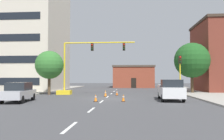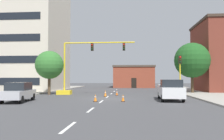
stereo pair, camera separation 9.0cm
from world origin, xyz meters
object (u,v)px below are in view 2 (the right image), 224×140
object	(u,v)px
pickup_truck_white	(170,90)
tree_left_near	(49,65)
traffic_cone_roadside_d	(117,93)
tree_right_mid	(192,60)
traffic_light_pole_right	(180,66)
traffic_cone_roadside_c	(105,93)
traffic_signal_gantry	(74,77)
sedan_silver_near_left	(18,92)
traffic_cone_roadside_b	(95,98)
traffic_cone_roadside_a	(123,98)

from	to	relation	value
pickup_truck_white	tree_left_near	bearing A→B (deg)	155.83
tree_left_near	traffic_cone_roadside_d	world-z (taller)	tree_left_near
tree_left_near	tree_right_mid	xyz separation A→B (m)	(19.03, 3.83, 0.78)
traffic_light_pole_right	tree_left_near	world-z (taller)	tree_left_near
pickup_truck_white	traffic_cone_roadside_c	distance (m)	7.74
traffic_signal_gantry	traffic_cone_roadside_c	bearing A→B (deg)	-35.70
traffic_light_pole_right	pickup_truck_white	distance (m)	6.10
traffic_light_pole_right	sedan_silver_near_left	xyz separation A→B (m)	(-15.84, -7.87, -2.64)
traffic_light_pole_right	tree_left_near	bearing A→B (deg)	175.60
pickup_truck_white	traffic_cone_roadside_b	size ratio (longest dim) A/B	8.12
traffic_light_pole_right	sedan_silver_near_left	world-z (taller)	traffic_light_pole_right
traffic_signal_gantry	sedan_silver_near_left	distance (m)	10.14
traffic_light_pole_right	traffic_cone_roadside_a	size ratio (longest dim) A/B	7.15
traffic_cone_roadside_d	traffic_signal_gantry	bearing A→B (deg)	168.89
traffic_light_pole_right	traffic_cone_roadside_d	xyz separation A→B (m)	(-7.53, 0.70, -3.23)
traffic_signal_gantry	traffic_cone_roadside_b	world-z (taller)	traffic_signal_gantry
sedan_silver_near_left	traffic_cone_roadside_d	xyz separation A→B (m)	(8.31, 8.57, -0.59)
traffic_light_pole_right	tree_left_near	distance (m)	16.37
traffic_cone_roadside_c	sedan_silver_near_left	bearing A→B (deg)	-137.54
traffic_cone_roadside_a	traffic_signal_gantry	bearing A→B (deg)	127.59
sedan_silver_near_left	traffic_signal_gantry	bearing A→B (deg)	74.38
traffic_light_pole_right	tree_right_mid	size ratio (longest dim) A/B	0.68
traffic_cone_roadside_d	tree_right_mid	bearing A→B (deg)	23.18
sedan_silver_near_left	traffic_cone_roadside_b	size ratio (longest dim) A/B	6.94
pickup_truck_white	traffic_cone_roadside_b	world-z (taller)	pickup_truck_white
traffic_cone_roadside_a	traffic_cone_roadside_d	world-z (taller)	traffic_cone_roadside_a
sedan_silver_near_left	traffic_cone_roadside_d	size ratio (longest dim) A/B	7.71
traffic_cone_roadside_a	pickup_truck_white	bearing A→B (deg)	20.09
sedan_silver_near_left	traffic_cone_roadside_c	bearing A→B (deg)	42.46
tree_left_near	sedan_silver_near_left	world-z (taller)	tree_left_near
traffic_light_pole_right	traffic_cone_roadside_b	xyz separation A→B (m)	(-9.01, -7.11, -3.20)
tree_left_near	traffic_cone_roadside_c	bearing A→B (deg)	-19.06
tree_left_near	sedan_silver_near_left	distance (m)	9.60
pickup_truck_white	traffic_light_pole_right	bearing A→B (deg)	68.63
traffic_signal_gantry	tree_right_mid	size ratio (longest dim) A/B	1.43
tree_right_mid	traffic_cone_roadside_c	xyz separation A→B (m)	(-11.44, -6.45, -4.25)
traffic_cone_roadside_c	tree_right_mid	bearing A→B (deg)	29.40
sedan_silver_near_left	traffic_cone_roadside_a	bearing A→B (deg)	6.49
traffic_cone_roadside_c	traffic_cone_roadside_d	distance (m)	2.39
tree_left_near	traffic_cone_roadside_d	distance (m)	9.49
tree_left_near	traffic_cone_roadside_d	bearing A→B (deg)	-3.63
traffic_signal_gantry	tree_left_near	world-z (taller)	traffic_signal_gantry
traffic_signal_gantry	tree_left_near	size ratio (longest dim) A/B	1.78
traffic_signal_gantry	traffic_light_pole_right	distance (m)	13.32
traffic_light_pole_right	pickup_truck_white	bearing A→B (deg)	-111.37
traffic_cone_roadside_b	traffic_signal_gantry	bearing A→B (deg)	114.89
traffic_light_pole_right	traffic_cone_roadside_b	distance (m)	11.91
traffic_signal_gantry	traffic_cone_roadside_c	size ratio (longest dim) A/B	13.55
tree_left_near	sedan_silver_near_left	xyz separation A→B (m)	(0.48, -9.12, -2.95)
traffic_cone_roadside_b	traffic_cone_roadside_d	bearing A→B (deg)	79.30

